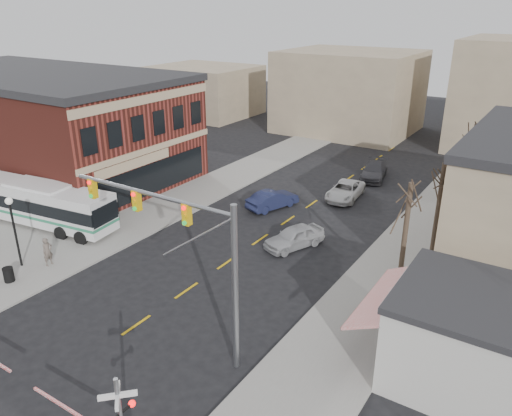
{
  "coord_description": "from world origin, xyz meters",
  "views": [
    {
      "loc": [
        16.89,
        -12.77,
        15.45
      ],
      "look_at": [
        1.18,
        11.64,
        3.5
      ],
      "focal_mm": 35.0,
      "sensor_mm": 36.0,
      "label": 1
    }
  ],
  "objects_px": {
    "trash_bin": "(9,275)",
    "car_c": "(345,191)",
    "street_lamp": "(12,218)",
    "pedestrian_far": "(76,222)",
    "car_a": "(294,237)",
    "car_d": "(374,171)",
    "transit_bus": "(41,203)",
    "pedestrian_near": "(48,252)",
    "traffic_signal_mast": "(186,240)",
    "car_b": "(273,199)"
  },
  "relations": [
    {
      "from": "traffic_signal_mast",
      "to": "street_lamp",
      "type": "relative_size",
      "value": 2.07
    },
    {
      "from": "pedestrian_near",
      "to": "street_lamp",
      "type": "bearing_deg",
      "value": 125.9
    },
    {
      "from": "traffic_signal_mast",
      "to": "car_d",
      "type": "xyz_separation_m",
      "value": [
        -1.55,
        28.83,
        -4.97
      ]
    },
    {
      "from": "car_a",
      "to": "car_d",
      "type": "distance_m",
      "value": 16.8
    },
    {
      "from": "traffic_signal_mast",
      "to": "car_a",
      "type": "relative_size",
      "value": 2.15
    },
    {
      "from": "street_lamp",
      "to": "pedestrian_near",
      "type": "bearing_deg",
      "value": 35.64
    },
    {
      "from": "trash_bin",
      "to": "car_a",
      "type": "bearing_deg",
      "value": 48.15
    },
    {
      "from": "transit_bus",
      "to": "pedestrian_near",
      "type": "relative_size",
      "value": 6.76
    },
    {
      "from": "car_d",
      "to": "pedestrian_far",
      "type": "xyz_separation_m",
      "value": [
        -13.45,
        -23.5,
        0.26
      ]
    },
    {
      "from": "transit_bus",
      "to": "pedestrian_near",
      "type": "distance_m",
      "value": 6.94
    },
    {
      "from": "transit_bus",
      "to": "pedestrian_near",
      "type": "bearing_deg",
      "value": -33.15
    },
    {
      "from": "car_b",
      "to": "car_c",
      "type": "xyz_separation_m",
      "value": [
        4.08,
        5.2,
        -0.05
      ]
    },
    {
      "from": "pedestrian_far",
      "to": "car_d",
      "type": "bearing_deg",
      "value": 19.86
    },
    {
      "from": "street_lamp",
      "to": "car_a",
      "type": "height_order",
      "value": "street_lamp"
    },
    {
      "from": "trash_bin",
      "to": "car_d",
      "type": "distance_m",
      "value": 32.2
    },
    {
      "from": "pedestrian_near",
      "to": "pedestrian_far",
      "type": "distance_m",
      "value": 4.69
    },
    {
      "from": "street_lamp",
      "to": "car_b",
      "type": "relative_size",
      "value": 1.02
    },
    {
      "from": "car_c",
      "to": "car_a",
      "type": "bearing_deg",
      "value": -90.91
    },
    {
      "from": "car_d",
      "to": "pedestrian_near",
      "type": "height_order",
      "value": "pedestrian_near"
    },
    {
      "from": "trash_bin",
      "to": "pedestrian_far",
      "type": "height_order",
      "value": "pedestrian_far"
    },
    {
      "from": "traffic_signal_mast",
      "to": "pedestrian_far",
      "type": "distance_m",
      "value": 16.6
    },
    {
      "from": "trash_bin",
      "to": "pedestrian_near",
      "type": "height_order",
      "value": "pedestrian_near"
    },
    {
      "from": "traffic_signal_mast",
      "to": "car_b",
      "type": "relative_size",
      "value": 2.1
    },
    {
      "from": "trash_bin",
      "to": "car_c",
      "type": "xyz_separation_m",
      "value": [
        11.19,
        23.74,
        0.13
      ]
    },
    {
      "from": "street_lamp",
      "to": "pedestrian_far",
      "type": "relative_size",
      "value": 2.61
    },
    {
      "from": "pedestrian_near",
      "to": "pedestrian_far",
      "type": "xyz_separation_m",
      "value": [
        -2.35,
        4.06,
        -0.04
      ]
    },
    {
      "from": "transit_bus",
      "to": "pedestrian_far",
      "type": "xyz_separation_m",
      "value": [
        3.43,
        0.28,
        -0.78
      ]
    },
    {
      "from": "car_b",
      "to": "car_d",
      "type": "height_order",
      "value": "car_b"
    },
    {
      "from": "trash_bin",
      "to": "car_a",
      "type": "height_order",
      "value": "car_a"
    },
    {
      "from": "car_c",
      "to": "pedestrian_far",
      "type": "bearing_deg",
      "value": -132.89
    },
    {
      "from": "transit_bus",
      "to": "pedestrian_far",
      "type": "relative_size",
      "value": 7.1
    },
    {
      "from": "traffic_signal_mast",
      "to": "pedestrian_near",
      "type": "distance_m",
      "value": 13.54
    },
    {
      "from": "street_lamp",
      "to": "trash_bin",
      "type": "bearing_deg",
      "value": -53.28
    },
    {
      "from": "traffic_signal_mast",
      "to": "car_c",
      "type": "distance_m",
      "value": 23.07
    },
    {
      "from": "pedestrian_near",
      "to": "pedestrian_far",
      "type": "relative_size",
      "value": 1.05
    },
    {
      "from": "street_lamp",
      "to": "trash_bin",
      "type": "height_order",
      "value": "street_lamp"
    },
    {
      "from": "car_b",
      "to": "pedestrian_near",
      "type": "xyz_separation_m",
      "value": [
        -6.85,
        -15.97,
        0.3
      ]
    },
    {
      "from": "car_d",
      "to": "transit_bus",
      "type": "bearing_deg",
      "value": -137.0
    },
    {
      "from": "street_lamp",
      "to": "car_c",
      "type": "bearing_deg",
      "value": 60.9
    },
    {
      "from": "trash_bin",
      "to": "car_c",
      "type": "bearing_deg",
      "value": 64.76
    },
    {
      "from": "traffic_signal_mast",
      "to": "pedestrian_near",
      "type": "relative_size",
      "value": 5.14
    },
    {
      "from": "transit_bus",
      "to": "car_c",
      "type": "relative_size",
      "value": 2.49
    },
    {
      "from": "car_a",
      "to": "traffic_signal_mast",
      "type": "bearing_deg",
      "value": -62.92
    },
    {
      "from": "car_b",
      "to": "car_c",
      "type": "distance_m",
      "value": 6.61
    },
    {
      "from": "car_b",
      "to": "car_c",
      "type": "height_order",
      "value": "car_b"
    },
    {
      "from": "traffic_signal_mast",
      "to": "car_b",
      "type": "bearing_deg",
      "value": 108.59
    },
    {
      "from": "trash_bin",
      "to": "car_a",
      "type": "xyz_separation_m",
      "value": [
        11.95,
        13.34,
        0.19
      ]
    },
    {
      "from": "transit_bus",
      "to": "car_b",
      "type": "relative_size",
      "value": 2.77
    },
    {
      "from": "car_b",
      "to": "car_d",
      "type": "xyz_separation_m",
      "value": [
        4.25,
        11.59,
        -0.0
      ]
    },
    {
      "from": "street_lamp",
      "to": "car_a",
      "type": "distance_m",
      "value": 17.83
    }
  ]
}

